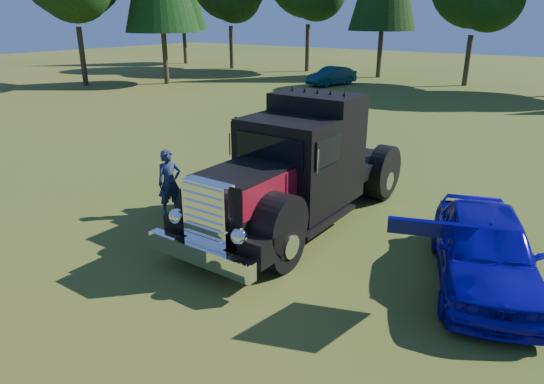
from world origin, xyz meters
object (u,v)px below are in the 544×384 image
Objects in this scene: hotrod_coupe at (485,249)px; spectator_near at (169,183)px; spectator_far at (264,168)px; distant_teal_car at (332,76)px; diamond_t_truck at (296,172)px.

hotrod_coupe is 2.72× the size of spectator_near.
spectator_near is at bearing -172.41° from hotrod_coupe.
distant_teal_car is (-9.46, 21.08, -0.23)m from spectator_far.
distant_teal_car is at bearing 61.92° from spectator_far.
distant_teal_car is (-11.05, 21.97, -0.64)m from diamond_t_truck.
diamond_t_truck is 1.84× the size of distant_teal_car.
spectator_near is 0.43× the size of distant_teal_car.
spectator_near is 2.57m from spectator_far.
hotrod_coupe reaches higher than spectator_far.
distant_teal_car is at bearing 116.70° from diamond_t_truck.
spectator_far reaches higher than spectator_near.
diamond_t_truck reaches higher than spectator_far.
spectator_far is at bearing 150.60° from diamond_t_truck.
spectator_far is at bearing -6.32° from spectator_near.
diamond_t_truck is 4.39m from hotrod_coupe.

